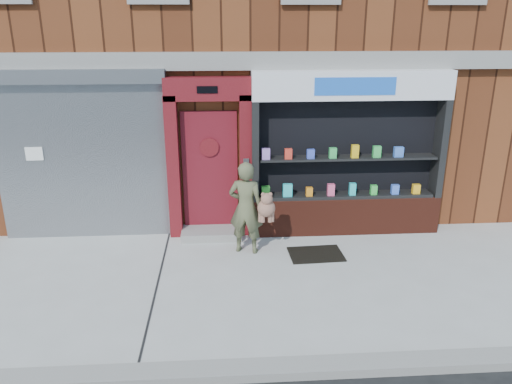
{
  "coord_description": "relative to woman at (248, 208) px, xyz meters",
  "views": [
    {
      "loc": [
        -0.5,
        -6.81,
        3.81
      ],
      "look_at": [
        0.03,
        1.0,
        1.11
      ],
      "focal_mm": 35.0,
      "sensor_mm": 36.0,
      "label": 1
    }
  ],
  "objects": [
    {
      "name": "doormat",
      "position": [
        1.15,
        -0.22,
        -0.8
      ],
      "size": [
        0.94,
        0.68,
        0.02
      ],
      "primitive_type": "cube",
      "rotation": [
        0.0,
        0.0,
        0.05
      ],
      "color": "black",
      "rests_on": "ground"
    },
    {
      "name": "pharmacy_bay",
      "position": [
        1.86,
        0.77,
        0.56
      ],
      "size": [
        3.5,
        0.41,
        3.0
      ],
      "color": "#541F13",
      "rests_on": "ground"
    },
    {
      "name": "building",
      "position": [
        0.11,
        4.95,
        3.19
      ],
      "size": [
        12.0,
        8.16,
        8.0
      ],
      "color": "#4C2211",
      "rests_on": "ground"
    },
    {
      "name": "woman",
      "position": [
        0.0,
        0.0,
        0.0
      ],
      "size": [
        0.82,
        0.57,
        1.61
      ],
      "color": "#525638",
      "rests_on": "ground"
    },
    {
      "name": "curb",
      "position": [
        0.11,
        -3.2,
        -0.75
      ],
      "size": [
        60.0,
        0.3,
        0.12
      ],
      "primitive_type": "cube",
      "color": "gray",
      "rests_on": "ground"
    },
    {
      "name": "ground",
      "position": [
        0.11,
        -1.05,
        -0.81
      ],
      "size": [
        80.0,
        80.0,
        0.0
      ],
      "primitive_type": "plane",
      "color": "#9E9E99",
      "rests_on": "ground"
    },
    {
      "name": "shutter_bay",
      "position": [
        -2.89,
        0.88,
        0.91
      ],
      "size": [
        3.1,
        0.3,
        3.04
      ],
      "color": "gray",
      "rests_on": "ground"
    },
    {
      "name": "red_door_bay",
      "position": [
        -0.64,
        0.81,
        0.65
      ],
      "size": [
        1.52,
        0.58,
        2.9
      ],
      "color": "#530E14",
      "rests_on": "ground"
    }
  ]
}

